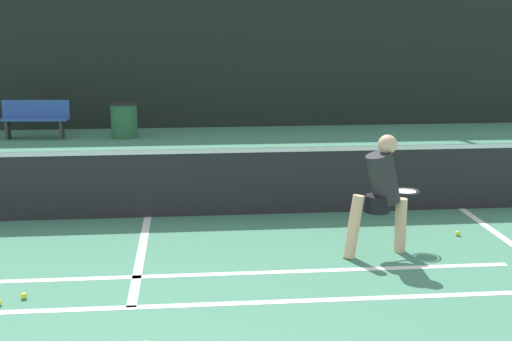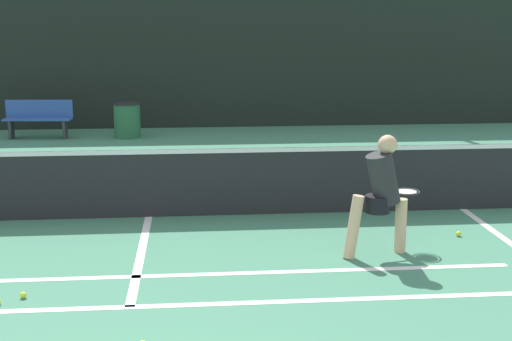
{
  "view_description": "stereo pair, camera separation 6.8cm",
  "coord_description": "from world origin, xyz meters",
  "px_view_note": "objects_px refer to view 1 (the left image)",
  "views": [
    {
      "loc": [
        0.57,
        -3.53,
        2.76
      ],
      "look_at": [
        1.37,
        4.66,
        0.95
      ],
      "focal_mm": 50.0,
      "sensor_mm": 36.0,
      "label": 1
    },
    {
      "loc": [
        0.64,
        -3.54,
        2.76
      ],
      "look_at": [
        1.37,
        4.66,
        0.95
      ],
      "focal_mm": 50.0,
      "sensor_mm": 36.0,
      "label": 2
    }
  ],
  "objects_px": {
    "player_practicing": "(382,190)",
    "courtside_bench": "(35,118)",
    "trash_bin": "(124,120)",
    "parked_car": "(8,90)"
  },
  "relations": [
    {
      "from": "player_practicing",
      "to": "courtside_bench",
      "type": "relative_size",
      "value": 0.92
    },
    {
      "from": "player_practicing",
      "to": "trash_bin",
      "type": "xyz_separation_m",
      "value": [
        -3.65,
        8.49,
        -0.37
      ]
    },
    {
      "from": "player_practicing",
      "to": "parked_car",
      "type": "height_order",
      "value": "parked_car"
    },
    {
      "from": "trash_bin",
      "to": "parked_car",
      "type": "xyz_separation_m",
      "value": [
        -3.67,
        4.67,
        0.24
      ]
    },
    {
      "from": "parked_car",
      "to": "courtside_bench",
      "type": "bearing_deg",
      "value": -69.94
    },
    {
      "from": "courtside_bench",
      "to": "player_practicing",
      "type": "bearing_deg",
      "value": -52.1
    },
    {
      "from": "parked_car",
      "to": "player_practicing",
      "type": "bearing_deg",
      "value": -60.94
    },
    {
      "from": "courtside_bench",
      "to": "parked_car",
      "type": "distance_m",
      "value": 4.86
    },
    {
      "from": "player_practicing",
      "to": "parked_car",
      "type": "bearing_deg",
      "value": 104.68
    },
    {
      "from": "courtside_bench",
      "to": "trash_bin",
      "type": "relative_size",
      "value": 1.93
    }
  ]
}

